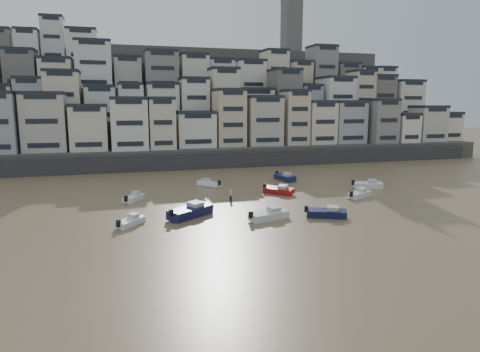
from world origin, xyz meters
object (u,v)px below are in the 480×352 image
object	(u,v)px
boat_a	(269,214)
boat_h	(209,182)
boat_c	(190,210)
boat_i	(285,176)
boat_g	(368,184)
person_pink	(231,195)
boat_j	(130,221)
boat_b	(327,212)
boat_e	(279,190)
boat_d	(360,193)
boat_f	(134,197)

from	to	relation	value
boat_a	boat_h	world-z (taller)	boat_a
boat_c	boat_i	distance (m)	29.82
boat_a	boat_i	xyz separation A→B (m)	(12.18, 24.97, -0.01)
boat_g	boat_h	bearing A→B (deg)	177.17
boat_c	person_pink	xyz separation A→B (m)	(7.15, 7.26, -0.09)
boat_a	boat_g	bearing A→B (deg)	13.95
boat_j	boat_g	bearing A→B (deg)	-33.16
boat_h	boat_i	distance (m)	14.77
boat_b	boat_i	xyz separation A→B (m)	(4.90, 25.92, 0.04)
boat_a	boat_h	xyz separation A→B (m)	(-2.50, 23.34, -0.12)
boat_b	boat_e	distance (m)	14.83
boat_a	boat_h	distance (m)	23.48
boat_e	boat_g	world-z (taller)	boat_e
boat_i	boat_j	world-z (taller)	boat_i
boat_b	boat_g	distance (m)	21.74
boat_d	boat_h	xyz separation A→B (m)	(-20.00, 15.27, -0.03)
boat_d	boat_f	xyz separation A→B (m)	(-32.93, 7.02, -0.07)
boat_b	boat_f	bearing A→B (deg)	171.57
boat_c	boat_d	bearing A→B (deg)	-28.66
boat_d	person_pink	xyz separation A→B (m)	(-19.34, 3.16, 0.18)
boat_a	boat_j	size ratio (longest dim) A/B	1.27
boat_h	boat_j	world-z (taller)	boat_h
boat_c	boat_i	bearing A→B (deg)	7.29
boat_d	boat_f	world-z (taller)	boat_d
boat_a	boat_j	xyz separation A→B (m)	(-16.33, 2.10, -0.17)
boat_c	boat_d	xyz separation A→B (m)	(26.50, 4.10, -0.27)
boat_b	boat_i	world-z (taller)	boat_i
boat_g	boat_i	world-z (taller)	boat_i
boat_b	boat_g	world-z (taller)	boat_b
person_pink	boat_a	bearing A→B (deg)	-80.70
boat_d	boat_i	bearing A→B (deg)	78.81
boat_b	boat_i	distance (m)	26.38
boat_e	boat_i	world-z (taller)	boat_i
boat_b	boat_a	bearing A→B (deg)	-160.62
boat_a	boat_h	size ratio (longest dim) A/B	1.17
boat_f	person_pink	distance (m)	14.13
boat_c	boat_j	distance (m)	7.59
boat_c	person_pink	bearing A→B (deg)	7.96
boat_b	boat_j	size ratio (longest dim) A/B	1.20
boat_c	boat_g	xyz separation A→B (m)	(31.85, 10.26, -0.25)
person_pink	boat_c	bearing A→B (deg)	-134.58
boat_f	boat_i	world-z (taller)	boat_i
person_pink	boat_j	bearing A→B (deg)	-147.80
boat_h	boat_j	bearing A→B (deg)	109.33
boat_a	boat_f	xyz separation A→B (m)	(-15.43, 15.10, -0.16)
boat_f	boat_i	distance (m)	29.32
boat_j	person_pink	size ratio (longest dim) A/B	2.57
boat_g	boat_b	bearing A→B (deg)	-118.78
boat_e	boat_f	distance (m)	22.12
boat_d	boat_e	world-z (taller)	boat_e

